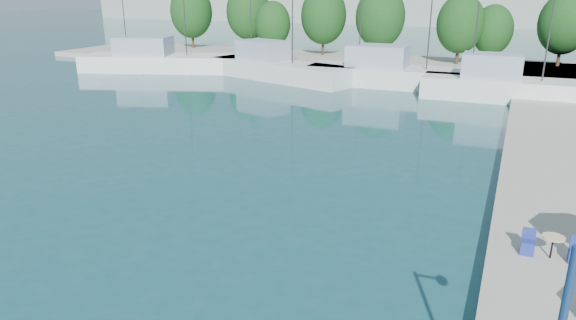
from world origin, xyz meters
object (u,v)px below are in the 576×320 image
at_px(trawler_02, 277,69).
at_px(trawler_03, 401,75).
at_px(trawler_01, 166,62).
at_px(trawler_04, 514,88).

xyz_separation_m(trawler_02, trawler_03, (12.58, 0.85, -0.00)).
height_order(trawler_01, trawler_03, same).
height_order(trawler_01, trawler_02, same).
relative_size(trawler_02, trawler_03, 0.92).
distance_m(trawler_01, trawler_02, 13.87).
relative_size(trawler_03, trawler_04, 1.18).
xyz_separation_m(trawler_01, trawler_04, (36.47, -1.82, 0.00)).
bearing_deg(trawler_03, trawler_01, -179.16).
xyz_separation_m(trawler_02, trawler_04, (22.61, -1.97, 0.00)).
bearing_deg(trawler_01, trawler_02, -18.66).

